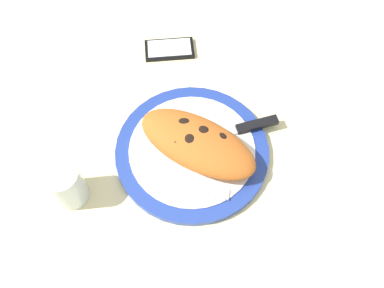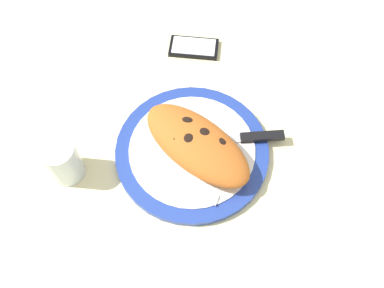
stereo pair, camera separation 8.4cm
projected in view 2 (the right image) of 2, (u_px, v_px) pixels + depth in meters
The scene contains 7 objects.
ground_plane at pixel (192, 156), 88.61cm from camera, with size 150.00×150.00×3.00cm, color beige.
plate at pixel (192, 151), 86.52cm from camera, with size 32.23×32.23×1.86cm.
calzone at pixel (197, 143), 82.70cm from camera, with size 27.11×15.57×6.19cm.
fork at pixel (184, 189), 81.08cm from camera, with size 17.19×4.88×0.40cm.
knife at pixel (246, 138), 86.36cm from camera, with size 19.79×15.62×1.20cm.
smartphone at pixel (194, 48), 100.74cm from camera, with size 13.42×10.89×1.16cm.
water_glass at pixel (64, 162), 81.50cm from camera, with size 6.89×6.89×9.76cm.
Camera 2 is at (21.88, -34.13, 77.34)cm, focal length 38.49 mm.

